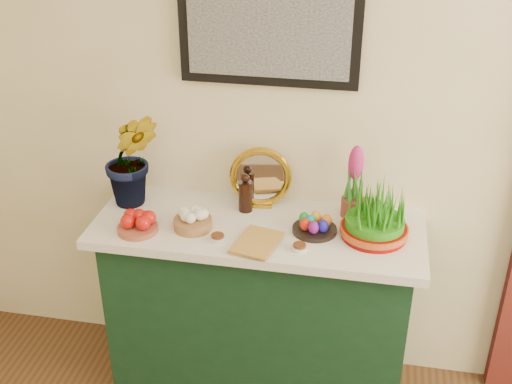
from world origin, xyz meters
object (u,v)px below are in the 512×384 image
Objects in this scene: book at (238,238)px; wheatgrass_sabzeh at (375,215)px; sideboard at (258,311)px; hyacinth_green at (130,144)px; mirror at (260,178)px.

wheatgrass_sabzeh is (0.54, 0.14, 0.08)m from book.
hyacinth_green is (-0.57, 0.08, 0.75)m from sideboard.
book reaches higher than sideboard.
hyacinth_green is at bearing 168.83° from book.
mirror reaches higher than sideboard.
sideboard is 0.50m from book.
book is at bearing -110.00° from sideboard.
sideboard is at bearing 179.08° from wheatgrass_sabzeh.
book is at bearing -165.41° from wheatgrass_sabzeh.
mirror is 1.31× the size of book.
hyacinth_green is at bearing 175.34° from wheatgrass_sabzeh.
sideboard is at bearing -82.49° from mirror.
book is (-0.03, -0.32, -0.12)m from mirror.
hyacinth_green reaches higher than sideboard.
hyacinth_green is 2.70× the size of book.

